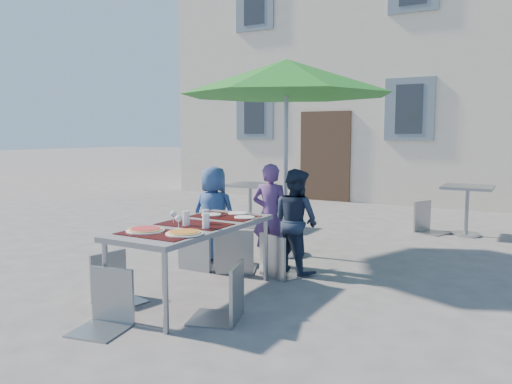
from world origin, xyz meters
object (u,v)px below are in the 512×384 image
Objects in this scene: chair_1 at (236,223)px; chair_0 at (199,220)px; cafe_table_0 at (250,197)px; patio_umbrella at (286,79)px; pizza_near_left at (145,230)px; dining_table at (195,230)px; chair_3 at (113,249)px; cafe_table_1 at (467,200)px; child_0 at (214,214)px; pizza_near_right at (184,233)px; bg_chair_l_0 at (217,189)px; child_1 at (270,215)px; chair_4 at (225,258)px; child_2 at (296,221)px; chair_2 at (279,229)px; bg_chair_l_1 at (428,198)px; bg_chair_r_0 at (281,201)px; chair_5 at (105,264)px.

chair_0 is at bearing -170.48° from chair_1.
patio_umbrella is at bearing -46.75° from cafe_table_0.
pizza_near_left is 0.46× the size of cafe_table_0.
pizza_near_left reaches higher than dining_table.
patio_umbrella reaches higher than chair_3.
dining_table is 5.09m from cafe_table_1.
pizza_near_right is at bearing 106.66° from child_0.
child_1 is at bearing -44.33° from bg_chair_l_0.
chair_1 is at bearing 9.52° from chair_0.
chair_0 is (-0.84, 1.36, -0.16)m from pizza_near_right.
child_1 reaches higher than chair_4.
child_1 is 2.08m from chair_3.
child_0 is at bearing 24.62° from child_2.
child_0 is 0.76m from child_1.
chair_1 is 1.06× the size of chair_2.
chair_3 is 1.18× the size of cafe_table_0.
bg_chair_l_0 is at bearing 127.73° from chair_1.
cafe_table_0 is (-1.32, 4.18, -0.24)m from pizza_near_left.
child_2 is at bearing 74.54° from chair_2.
chair_0 is 1.26× the size of cafe_table_1.
child_2 is at bearing 58.88° from chair_3.
cafe_table_0 is at bearing -160.46° from bg_chair_l_1.
cafe_table_0 is 0.94× the size of cafe_table_1.
child_0 is at bearing 98.21° from chair_0.
child_2 reaches higher than chair_0.
child_1 is at bearing -120.55° from cafe_table_1.
pizza_near_left is at bearing -72.46° from cafe_table_0.
pizza_near_left is at bearing -106.53° from bg_chair_l_1.
chair_3 is 1.08× the size of bg_chair_r_0.
chair_4 is (0.21, -1.44, 0.01)m from chair_2.
chair_4 is at bearing -31.41° from dining_table.
pizza_near_right is 4.97m from bg_chair_l_0.
bg_chair_l_1 is (3.69, 0.86, -0.04)m from bg_chair_l_0.
chair_0 is (0.06, -0.41, -0.01)m from child_0.
chair_4 is at bearing -81.73° from chair_2.
chair_0 reaches higher than cafe_table_1.
child_1 is (-0.15, 1.93, -0.13)m from pizza_near_right.
child_0 is 0.63m from chair_1.
child_2 is 1.62× the size of cafe_table_0.
chair_2 is at bearing 98.27° from chair_4.
chair_5 is at bearing -105.47° from bg_chair_l_1.
cafe_table_0 is at bearing -10.73° from bg_chair_l_0.
chair_5 is (-0.03, -0.48, -0.22)m from pizza_near_left.
chair_5 is 5.26m from bg_chair_l_0.
child_2 is 1.96m from patio_umbrella.
bg_chair_l_1 is at bearing 74.79° from chair_2.
chair_5 is 3.59m from patio_umbrella.
chair_1 is at bearing 54.77° from child_1.
pizza_near_left reaches higher than cafe_table_0.
bg_chair_r_0 is at bearing -158.85° from bg_chair_l_1.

